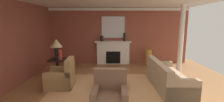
{
  "coord_description": "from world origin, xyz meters",
  "views": [
    {
      "loc": [
        -0.18,
        -4.74,
        2.04
      ],
      "look_at": [
        -0.16,
        1.13,
        1.0
      ],
      "focal_mm": 25.57,
      "sensor_mm": 36.0,
      "label": 1
    }
  ],
  "objects_px": {
    "fireplace": "(113,53)",
    "vase_mantel_left": "(101,38)",
    "coffee_table": "(110,77)",
    "vase_mantel_right": "(124,37)",
    "armchair_facing_fireplace": "(109,99)",
    "sofa": "(166,79)",
    "table_lamp": "(56,45)",
    "vase_tall_corner": "(148,58)",
    "side_table": "(57,67)",
    "vase_on_side_table": "(59,55)",
    "armchair_near_window": "(61,78)",
    "mantel_mirror": "(113,27)"
  },
  "relations": [
    {
      "from": "sofa",
      "to": "vase_mantel_right",
      "type": "xyz_separation_m",
      "value": [
        -1.13,
        2.96,
        1.06
      ]
    },
    {
      "from": "coffee_table",
      "to": "sofa",
      "type": "bearing_deg",
      "value": -0.54
    },
    {
      "from": "vase_mantel_left",
      "to": "armchair_facing_fireplace",
      "type": "bearing_deg",
      "value": -84.13
    },
    {
      "from": "fireplace",
      "to": "armchair_near_window",
      "type": "distance_m",
      "value": 3.41
    },
    {
      "from": "sofa",
      "to": "vase_mantel_right",
      "type": "bearing_deg",
      "value": 110.92
    },
    {
      "from": "armchair_facing_fireplace",
      "to": "vase_mantel_left",
      "type": "distance_m",
      "value": 4.45
    },
    {
      "from": "fireplace",
      "to": "vase_mantel_left",
      "type": "bearing_deg",
      "value": -174.88
    },
    {
      "from": "armchair_facing_fireplace",
      "to": "table_lamp",
      "type": "distance_m",
      "value": 3.26
    },
    {
      "from": "armchair_near_window",
      "to": "vase_mantel_right",
      "type": "relative_size",
      "value": 2.35
    },
    {
      "from": "vase_mantel_left",
      "to": "vase_mantel_right",
      "type": "height_order",
      "value": "vase_mantel_right"
    },
    {
      "from": "sofa",
      "to": "armchair_facing_fireplace",
      "type": "bearing_deg",
      "value": -142.89
    },
    {
      "from": "table_lamp",
      "to": "vase_mantel_left",
      "type": "distance_m",
      "value": 2.48
    },
    {
      "from": "table_lamp",
      "to": "vase_mantel_left",
      "type": "height_order",
      "value": "table_lamp"
    },
    {
      "from": "sofa",
      "to": "armchair_near_window",
      "type": "height_order",
      "value": "armchair_near_window"
    },
    {
      "from": "coffee_table",
      "to": "vase_tall_corner",
      "type": "distance_m",
      "value": 3.24
    },
    {
      "from": "armchair_near_window",
      "to": "table_lamp",
      "type": "xyz_separation_m",
      "value": [
        -0.45,
        1.0,
        0.92
      ]
    },
    {
      "from": "sofa",
      "to": "coffee_table",
      "type": "height_order",
      "value": "sofa"
    },
    {
      "from": "vase_mantel_right",
      "to": "vase_on_side_table",
      "type": "bearing_deg",
      "value": -140.93
    },
    {
      "from": "armchair_near_window",
      "to": "side_table",
      "type": "bearing_deg",
      "value": 114.45
    },
    {
      "from": "armchair_facing_fireplace",
      "to": "vase_on_side_table",
      "type": "bearing_deg",
      "value": 129.27
    },
    {
      "from": "fireplace",
      "to": "vase_tall_corner",
      "type": "bearing_deg",
      "value": -9.96
    },
    {
      "from": "sofa",
      "to": "armchair_near_window",
      "type": "xyz_separation_m",
      "value": [
        -3.35,
        0.05,
        0.01
      ]
    },
    {
      "from": "mantel_mirror",
      "to": "table_lamp",
      "type": "distance_m",
      "value": 3.03
    },
    {
      "from": "fireplace",
      "to": "table_lamp",
      "type": "distance_m",
      "value": 2.97
    },
    {
      "from": "mantel_mirror",
      "to": "vase_mantel_right",
      "type": "bearing_deg",
      "value": -17.18
    },
    {
      "from": "armchair_facing_fireplace",
      "to": "sofa",
      "type": "bearing_deg",
      "value": 37.11
    },
    {
      "from": "sofa",
      "to": "vase_mantel_left",
      "type": "height_order",
      "value": "vase_mantel_left"
    },
    {
      "from": "sofa",
      "to": "coffee_table",
      "type": "xyz_separation_m",
      "value": [
        -1.77,
        0.02,
        0.04
      ]
    },
    {
      "from": "sofa",
      "to": "vase_tall_corner",
      "type": "distance_m",
      "value": 2.71
    },
    {
      "from": "table_lamp",
      "to": "vase_tall_corner",
      "type": "xyz_separation_m",
      "value": [
        3.82,
        1.67,
        -0.84
      ]
    },
    {
      "from": "side_table",
      "to": "fireplace",
      "type": "bearing_deg",
      "value": 42.98
    },
    {
      "from": "coffee_table",
      "to": "vase_on_side_table",
      "type": "height_order",
      "value": "vase_on_side_table"
    },
    {
      "from": "coffee_table",
      "to": "vase_mantel_right",
      "type": "height_order",
      "value": "vase_mantel_right"
    },
    {
      "from": "fireplace",
      "to": "vase_on_side_table",
      "type": "height_order",
      "value": "fireplace"
    },
    {
      "from": "armchair_facing_fireplace",
      "to": "table_lamp",
      "type": "xyz_separation_m",
      "value": [
        -2.01,
        2.39,
        0.92
      ]
    },
    {
      "from": "side_table",
      "to": "vase_tall_corner",
      "type": "height_order",
      "value": "vase_tall_corner"
    },
    {
      "from": "fireplace",
      "to": "vase_on_side_table",
      "type": "bearing_deg",
      "value": -133.22
    },
    {
      "from": "mantel_mirror",
      "to": "sofa",
      "type": "bearing_deg",
      "value": -61.76
    },
    {
      "from": "mantel_mirror",
      "to": "vase_mantel_right",
      "type": "xyz_separation_m",
      "value": [
        0.55,
        -0.17,
        -0.47
      ]
    },
    {
      "from": "mantel_mirror",
      "to": "sofa",
      "type": "xyz_separation_m",
      "value": [
        1.68,
        -3.13,
        -1.52
      ]
    },
    {
      "from": "armchair_facing_fireplace",
      "to": "side_table",
      "type": "relative_size",
      "value": 1.36
    },
    {
      "from": "sofa",
      "to": "side_table",
      "type": "bearing_deg",
      "value": 164.68
    },
    {
      "from": "fireplace",
      "to": "table_lamp",
      "type": "xyz_separation_m",
      "value": [
        -2.12,
        -1.97,
        0.68
      ]
    },
    {
      "from": "sofa",
      "to": "vase_on_side_table",
      "type": "bearing_deg",
      "value": 165.84
    },
    {
      "from": "coffee_table",
      "to": "vase_mantel_right",
      "type": "xyz_separation_m",
      "value": [
        0.64,
        2.95,
        1.02
      ]
    },
    {
      "from": "sofa",
      "to": "armchair_facing_fireplace",
      "type": "relative_size",
      "value": 2.22
    },
    {
      "from": "armchair_near_window",
      "to": "vase_tall_corner",
      "type": "xyz_separation_m",
      "value": [
        3.37,
        2.67,
        0.08
      ]
    },
    {
      "from": "vase_mantel_right",
      "to": "vase_tall_corner",
      "type": "height_order",
      "value": "vase_mantel_right"
    },
    {
      "from": "armchair_facing_fireplace",
      "to": "vase_mantel_right",
      "type": "relative_size",
      "value": 2.35
    },
    {
      "from": "mantel_mirror",
      "to": "armchair_facing_fireplace",
      "type": "height_order",
      "value": "mantel_mirror"
    }
  ]
}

